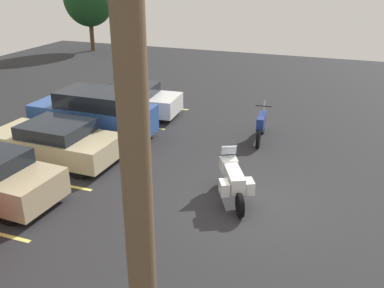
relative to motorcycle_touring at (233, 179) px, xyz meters
The scene contains 7 objects.
ground 0.85m from the motorcycle_touring, 113.71° to the right, with size 44.00×44.00×0.10m, color #262628.
motorcycle_touring is the anchor object (origin of this frame).
motorcycle_second 4.69m from the motorcycle_touring, ahead, with size 2.18×0.62×1.32m.
car_champagne 6.32m from the motorcycle_touring, 86.03° to the left, with size 2.02×4.41×1.38m.
car_blue 6.88m from the motorcycle_touring, 65.68° to the left, with size 1.90×4.69×1.85m.
car_white 8.41m from the motorcycle_touring, 48.21° to the left, with size 2.14×4.70×1.40m.
utility_pole 7.80m from the motorcycle_touring, behind, with size 1.12×1.55×7.31m.
Camera 1 is at (-10.17, -2.13, 6.14)m, focal length 39.84 mm.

